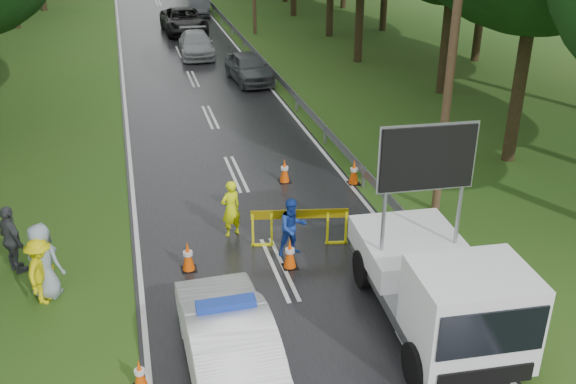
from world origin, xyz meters
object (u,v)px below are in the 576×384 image
object	(u,v)px
barrier	(300,219)
officer	(231,209)
queue_car_third	(184,21)
queue_car_second	(196,44)
queue_car_first	(249,68)
police_sedan	(228,340)
queue_car_fourth	(199,5)
civilian	(293,227)
work_truck	(441,287)

from	to	relation	value
barrier	officer	bearing A→B (deg)	159.59
barrier	queue_car_third	bearing A→B (deg)	101.11
officer	queue_car_second	xyz separation A→B (m)	(1.63, 20.93, -0.15)
officer	queue_car_first	xyz separation A→B (m)	(3.43, 14.93, -0.10)
police_sedan	queue_car_second	distance (m)	26.41
queue_car_fourth	officer	bearing A→B (deg)	-90.43
officer	barrier	bearing A→B (deg)	126.08
police_sedan	queue_car_second	xyz separation A→B (m)	(2.62, 26.28, -0.10)
queue_car_fourth	civilian	bearing A→B (deg)	-88.04
queue_car_third	queue_car_fourth	size ratio (longest dim) A/B	1.30
queue_car_first	queue_car_second	bearing A→B (deg)	101.52
queue_car_first	queue_car_second	distance (m)	6.26
queue_car_first	queue_car_third	xyz separation A→B (m)	(-1.80, 12.52, 0.08)
queue_car_first	queue_car_fourth	xyz separation A→B (m)	(0.00, 18.96, 0.02)
police_sedan	queue_car_first	world-z (taller)	police_sedan
officer	civilian	bearing A→B (deg)	111.69
queue_car_fourth	queue_car_third	bearing A→B (deg)	-100.28
work_truck	police_sedan	bearing A→B (deg)	-174.56
civilian	queue_car_third	xyz separation A→B (m)	(0.29, 28.83, 0.00)
work_truck	queue_car_first	bearing A→B (deg)	93.99
civilian	queue_car_second	distance (m)	22.31
officer	queue_car_third	bearing A→B (deg)	-115.80
barrier	civilian	world-z (taller)	civilian
barrier	queue_car_third	size ratio (longest dim) A/B	0.45
work_truck	queue_car_third	size ratio (longest dim) A/B	0.95
work_truck	queue_car_second	distance (m)	26.23
barrier	officer	distance (m)	1.91
officer	queue_car_first	size ratio (longest dim) A/B	0.39
civilian	queue_car_fourth	xyz separation A→B (m)	(2.09, 35.27, -0.06)
civilian	queue_car_second	xyz separation A→B (m)	(0.29, 22.31, -0.13)
queue_car_second	work_truck	bearing A→B (deg)	-83.52
barrier	queue_car_first	world-z (taller)	queue_car_first
queue_car_second	barrier	bearing A→B (deg)	-87.57
queue_car_second	queue_car_fourth	size ratio (longest dim) A/B	1.03
officer	queue_car_second	world-z (taller)	officer
police_sedan	queue_car_second	bearing A→B (deg)	-96.74
officer	queue_car_third	xyz separation A→B (m)	(1.63, 27.45, -0.02)
barrier	officer	world-z (taller)	officer
queue_car_third	queue_car_first	bearing A→B (deg)	-84.12
barrier	queue_car_second	world-z (taller)	queue_car_second
work_truck	barrier	xyz separation A→B (m)	(-1.86, 4.23, -0.33)
work_truck	officer	size ratio (longest dim) A/B	3.34
work_truck	queue_car_fourth	world-z (taller)	work_truck
queue_car_first	queue_car_second	xyz separation A→B (m)	(-1.80, 6.00, -0.05)
police_sedan	civilian	xyz separation A→B (m)	(2.32, 3.97, 0.03)
work_truck	queue_car_fourth	distance (m)	39.12
officer	queue_car_first	world-z (taller)	officer
work_truck	queue_car_first	distance (m)	20.16
police_sedan	work_truck	distance (m)	4.49
barrier	queue_car_fourth	xyz separation A→B (m)	(1.80, 34.89, -0.08)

